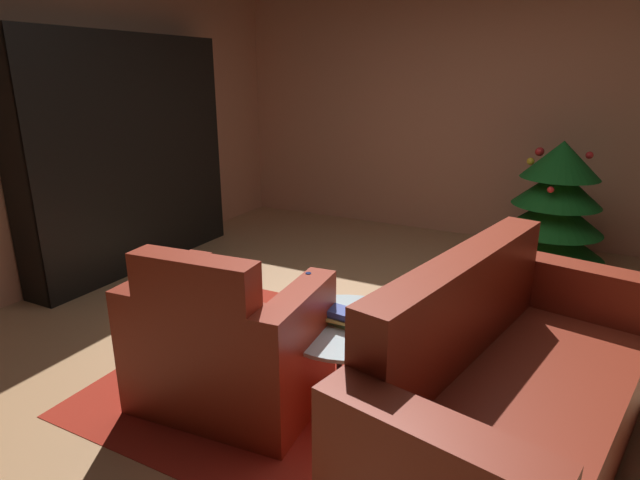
% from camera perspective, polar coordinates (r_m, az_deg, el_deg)
% --- Properties ---
extents(ground_plane, '(7.00, 7.00, 0.00)m').
position_cam_1_polar(ground_plane, '(3.43, 5.37, -12.26)').
color(ground_plane, tan).
extents(wall_back, '(5.61, 0.06, 2.60)m').
position_cam_1_polar(wall_back, '(5.83, 17.10, 12.97)').
color(wall_back, tan).
rests_on(wall_back, ground).
extents(wall_left, '(0.06, 5.95, 2.60)m').
position_cam_1_polar(wall_left, '(4.77, -27.36, 10.89)').
color(wall_left, tan).
rests_on(wall_left, ground).
extents(area_rug, '(2.60, 1.96, 0.01)m').
position_cam_1_polar(area_rug, '(3.10, 2.46, -15.70)').
color(area_rug, maroon).
rests_on(area_rug, ground).
extents(bookshelf_unit, '(0.33, 2.12, 2.03)m').
position_cam_1_polar(bookshelf_unit, '(5.05, -18.94, 8.80)').
color(bookshelf_unit, black).
rests_on(bookshelf_unit, ground).
extents(armchair_red, '(1.00, 0.77, 0.91)m').
position_cam_1_polar(armchair_red, '(2.86, -10.05, -11.43)').
color(armchair_red, maroon).
rests_on(armchair_red, ground).
extents(couch_red, '(1.17, 2.03, 0.94)m').
position_cam_1_polar(couch_red, '(2.60, 19.80, -15.72)').
color(couch_red, maroon).
rests_on(couch_red, ground).
extents(coffee_table, '(0.77, 0.77, 0.43)m').
position_cam_1_polar(coffee_table, '(2.86, 2.88, -9.70)').
color(coffee_table, black).
rests_on(coffee_table, ground).
extents(book_stack_on_table, '(0.23, 0.16, 0.09)m').
position_cam_1_polar(book_stack_on_table, '(2.81, 2.53, -8.36)').
color(book_stack_on_table, '#44764A').
rests_on(book_stack_on_table, coffee_table).
extents(bottle_on_table, '(0.08, 0.08, 0.27)m').
position_cam_1_polar(bottle_on_table, '(2.84, -1.26, -6.66)').
color(bottle_on_table, navy).
rests_on(bottle_on_table, coffee_table).
extents(decorated_tree, '(0.91, 0.91, 1.17)m').
position_cam_1_polar(decorated_tree, '(5.00, 24.22, 3.21)').
color(decorated_tree, brown).
rests_on(decorated_tree, ground).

